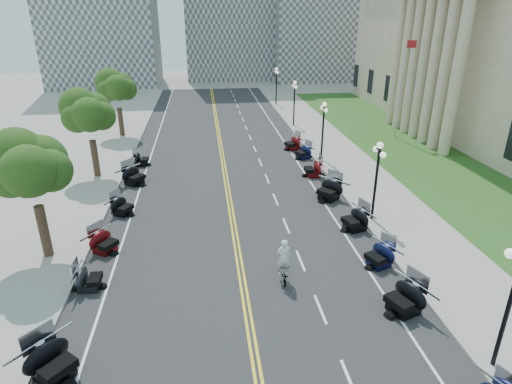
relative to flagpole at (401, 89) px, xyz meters
name	(u,v)px	position (x,y,z in m)	size (l,w,h in m)	color
ground	(240,265)	(-18.00, -22.00, -5.00)	(160.00, 160.00, 0.00)	gray
road	(228,191)	(-18.00, -12.00, -5.00)	(16.00, 90.00, 0.01)	#333335
centerline_yellow_a	(226,191)	(-18.12, -12.00, -4.99)	(0.12, 90.00, 0.00)	yellow
centerline_yellow_b	(229,190)	(-17.88, -12.00, -4.99)	(0.12, 90.00, 0.00)	yellow
edge_line_north	(313,186)	(-11.60, -12.00, -4.99)	(0.12, 90.00, 0.00)	white
edge_line_south	(138,195)	(-24.40, -12.00, -4.99)	(0.12, 90.00, 0.00)	white
lane_dash_4	(350,381)	(-14.80, -30.00, -4.99)	(0.12, 2.00, 0.00)	white
lane_dash_5	(320,309)	(-14.80, -26.00, -4.99)	(0.12, 2.00, 0.00)	white
lane_dash_6	(301,260)	(-14.80, -22.00, -4.99)	(0.12, 2.00, 0.00)	white
lane_dash_7	(286,226)	(-14.80, -18.00, -4.99)	(0.12, 2.00, 0.00)	white
lane_dash_8	(275,199)	(-14.80, -14.00, -4.99)	(0.12, 2.00, 0.00)	white
lane_dash_9	(267,179)	(-14.80, -10.00, -4.99)	(0.12, 2.00, 0.00)	white
lane_dash_10	(260,162)	(-14.80, -6.00, -4.99)	(0.12, 2.00, 0.00)	white
lane_dash_11	(255,149)	(-14.80, -2.00, -4.99)	(0.12, 2.00, 0.00)	white
lane_dash_12	(250,137)	(-14.80, 2.00, -4.99)	(0.12, 2.00, 0.00)	white
lane_dash_13	(246,128)	(-14.80, 6.00, -4.99)	(0.12, 2.00, 0.00)	white
lane_dash_14	(243,120)	(-14.80, 10.00, -4.99)	(0.12, 2.00, 0.00)	white
lane_dash_15	(240,112)	(-14.80, 14.00, -4.99)	(0.12, 2.00, 0.00)	white
lane_dash_16	(237,106)	(-14.80, 18.00, -4.99)	(0.12, 2.00, 0.00)	white
lane_dash_17	(235,101)	(-14.80, 22.00, -4.99)	(0.12, 2.00, 0.00)	white
lane_dash_18	(233,96)	(-14.80, 26.00, -4.99)	(0.12, 2.00, 0.00)	white
lane_dash_19	(231,91)	(-14.80, 30.00, -4.99)	(0.12, 2.00, 0.00)	white
sidewalk_north	(366,183)	(-7.50, -12.00, -4.92)	(5.00, 90.00, 0.15)	#9E9991
sidewalk_south	(78,197)	(-28.50, -12.00, -4.92)	(5.00, 90.00, 0.15)	#9E9991
lawn	(407,149)	(-0.50, -4.00, -4.95)	(9.00, 60.00, 0.10)	#356023
distant_block_a	(99,5)	(-36.00, 40.00, 8.00)	(18.00, 14.00, 26.00)	gray
distant_block_c	(326,18)	(4.00, 43.00, 6.00)	(20.00, 14.00, 22.00)	gray
street_lamp_1	(508,309)	(-9.40, -30.00, -2.40)	(0.50, 1.20, 4.90)	black
street_lamp_2	(376,182)	(-9.40, -18.00, -2.40)	(0.50, 1.20, 4.90)	black
street_lamp_3	(323,131)	(-9.40, -6.00, -2.40)	(0.50, 1.20, 4.90)	black
street_lamp_4	(294,104)	(-9.40, 6.00, -2.40)	(0.50, 1.20, 4.90)	black
street_lamp_5	(276,86)	(-9.40, 18.00, -2.40)	(0.50, 1.20, 4.90)	black
flagpole	(401,89)	(0.00, 0.00, 0.00)	(1.10, 0.20, 10.00)	silver
tree_2	(31,173)	(-28.00, -20.00, -0.25)	(4.80, 4.80, 9.20)	#235619
tree_3	(89,118)	(-28.00, -8.00, -0.25)	(4.80, 4.80, 9.20)	#235619
tree_4	(117,91)	(-28.00, 4.00, -0.25)	(4.80, 4.80, 9.20)	#235619
motorcycle_n_4	(405,297)	(-11.27, -26.58, -4.24)	(2.16, 2.16, 1.51)	black
motorcycle_n_5	(380,255)	(-10.93, -22.95, -4.34)	(1.87, 1.87, 1.31)	black
motorcycle_n_6	(355,219)	(-10.83, -18.95, -4.28)	(2.06, 2.06, 1.44)	black
motorcycle_n_7	(329,189)	(-11.13, -14.44, -4.22)	(2.23, 2.23, 1.56)	black
motorcycle_n_8	(313,168)	(-11.10, -9.87, -4.29)	(2.02, 2.02, 1.41)	#590A0C
motorcycle_n_9	(303,151)	(-10.88, -5.41, -4.35)	(1.86, 1.86, 1.30)	black
motorcycle_n_10	(293,142)	(-11.29, -2.66, -4.31)	(1.98, 1.98, 1.38)	#590A0C
motorcycle_s_4	(52,361)	(-25.19, -28.53, -4.23)	(2.20, 2.20, 1.54)	black
motorcycle_s_5	(88,277)	(-25.20, -23.17, -4.38)	(1.78, 1.78, 1.24)	black
motorcycle_s_6	(104,241)	(-25.15, -19.80, -4.34)	(1.88, 1.88, 1.32)	#590A0C
motorcycle_s_7	(122,205)	(-24.95, -15.15, -4.37)	(1.81, 1.81, 1.27)	black
motorcycle_s_8	(134,175)	(-24.91, -9.89, -4.25)	(2.13, 2.13, 1.49)	black
motorcycle_s_9	(141,158)	(-24.91, -5.61, -4.36)	(1.82, 1.82, 1.27)	black
bicycle	(283,271)	(-16.03, -23.63, -4.49)	(0.48, 1.70, 1.02)	#A51414
cyclist_rider	(284,245)	(-16.03, -23.63, -3.03)	(0.69, 0.45, 1.89)	silver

